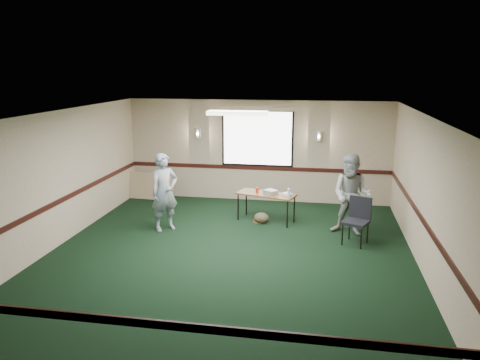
% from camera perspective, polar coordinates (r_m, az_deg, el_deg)
% --- Properties ---
extents(ground, '(8.00, 8.00, 0.00)m').
position_cam_1_polar(ground, '(9.06, -1.43, -9.32)').
color(ground, black).
rests_on(ground, ground).
extents(room_shell, '(8.00, 8.02, 8.00)m').
position_cam_1_polar(room_shell, '(10.61, 0.77, 3.02)').
color(room_shell, tan).
rests_on(room_shell, ground).
extents(folding_table, '(1.45, 0.92, 0.68)m').
position_cam_1_polar(folding_table, '(10.88, 3.21, -1.89)').
color(folding_table, '#563518').
rests_on(folding_table, ground).
extents(projector, '(0.36, 0.36, 0.09)m').
position_cam_1_polar(projector, '(10.82, 3.76, -1.45)').
color(projector, gray).
rests_on(projector, folding_table).
extents(game_console, '(0.26, 0.25, 0.05)m').
position_cam_1_polar(game_console, '(10.75, 5.82, -1.72)').
color(game_console, silver).
rests_on(game_console, folding_table).
extents(red_cup, '(0.07, 0.07, 0.11)m').
position_cam_1_polar(red_cup, '(10.93, 2.11, -1.24)').
color(red_cup, '#AC260B').
rests_on(red_cup, folding_table).
extents(water_bottle, '(0.06, 0.06, 0.20)m').
position_cam_1_polar(water_bottle, '(10.57, 5.95, -1.56)').
color(water_bottle, '#94BEF3').
rests_on(water_bottle, folding_table).
extents(duffel_bag, '(0.38, 0.30, 0.25)m').
position_cam_1_polar(duffel_bag, '(10.88, 2.64, -4.64)').
color(duffel_bag, '#4B412B').
rests_on(duffel_bag, ground).
extents(cable_coil, '(0.38, 0.38, 0.02)m').
position_cam_1_polar(cable_coil, '(11.00, 2.43, -5.08)').
color(cable_coil, '#D1521A').
rests_on(cable_coil, ground).
extents(folded_table, '(1.42, 0.30, 0.72)m').
position_cam_1_polar(folded_table, '(13.03, -11.04, -0.73)').
color(folded_table, tan).
rests_on(folded_table, ground).
extents(conference_chair, '(0.62, 0.63, 0.95)m').
position_cam_1_polar(conference_chair, '(9.85, 14.15, -4.36)').
color(conference_chair, black).
rests_on(conference_chair, ground).
extents(person_left, '(0.74, 0.73, 1.72)m').
position_cam_1_polar(person_left, '(10.38, -9.19, -1.47)').
color(person_left, '#40618D').
rests_on(person_left, ground).
extents(person_right, '(1.02, 0.90, 1.76)m').
position_cam_1_polar(person_right, '(10.23, 13.46, -1.79)').
color(person_right, '#7F9BC6').
rests_on(person_right, ground).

